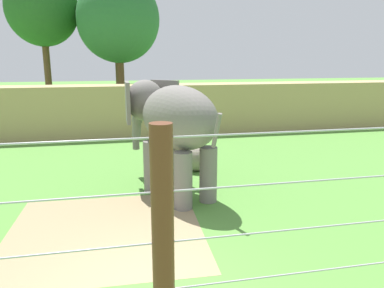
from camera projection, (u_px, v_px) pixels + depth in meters
The scene contains 8 objects.
dirt_patch at pixel (105, 232), 8.61m from camera, with size 4.46×4.37×0.01m, color #937F5B.
embankment_wall at pixel (124, 110), 19.19m from camera, with size 36.00×1.80×2.58m, color tan.
elephant at pixel (172, 121), 10.60m from camera, with size 2.91×4.08×3.28m.
enrichment_ball at pixel (196, 159), 13.17m from camera, with size 0.88×0.88×0.88m, color gray.
cable_fence at pixel (165, 286), 3.74m from camera, with size 12.21×0.22×3.38m.
tree_far_left at pixel (117, 21), 24.62m from camera, with size 5.22×5.22×9.10m.
tree_left_of_centre at pixel (42, 9), 23.89m from camera, with size 4.58×4.58×9.43m.
tree_behind_wall at pixel (118, 19), 22.77m from camera, with size 5.05×5.05×8.89m.
Camera 1 is at (-0.40, -5.62, 3.96)m, focal length 34.64 mm.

